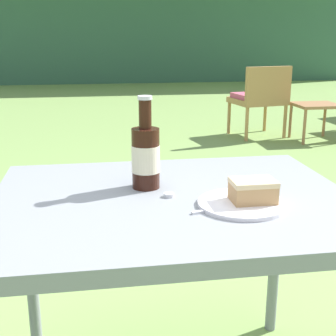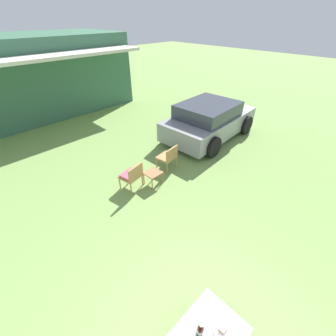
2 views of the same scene
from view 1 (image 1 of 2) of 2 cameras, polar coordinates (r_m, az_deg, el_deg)
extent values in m
cube|color=#38664C|center=(12.99, -1.90, 18.46)|extent=(9.46, 4.07, 3.29)
cylinder|color=#B2844C|center=(5.57, 11.74, 6.27)|extent=(0.04, 0.04, 0.36)
cylinder|color=#B2844C|center=(5.35, 7.44, 6.06)|extent=(0.04, 0.04, 0.36)
cylinder|color=#B2844C|center=(5.23, 14.06, 5.50)|extent=(0.04, 0.04, 0.36)
cylinder|color=#B2844C|center=(4.99, 9.58, 5.27)|extent=(0.04, 0.04, 0.36)
cube|color=#B2844C|center=(5.25, 10.84, 8.05)|extent=(0.60, 0.56, 0.06)
cube|color=#B2844C|center=(5.05, 12.16, 10.02)|extent=(0.52, 0.15, 0.35)
cube|color=#CC5670|center=(5.24, 10.87, 8.64)|extent=(0.53, 0.48, 0.05)
cube|color=#996B42|center=(5.17, 17.64, 7.32)|extent=(0.44, 0.40, 0.03)
cylinder|color=#996B42|center=(4.96, 16.30, 4.79)|extent=(0.03, 0.03, 0.36)
cylinder|color=#996B42|center=(5.28, 14.69, 5.55)|extent=(0.03, 0.03, 0.36)
cylinder|color=#996B42|center=(5.45, 18.53, 5.56)|extent=(0.03, 0.03, 0.36)
cube|color=gray|center=(1.24, 0.72, -4.36)|extent=(0.95, 0.75, 0.04)
cylinder|color=gray|center=(1.69, -16.39, -11.93)|extent=(0.04, 0.04, 0.64)
cylinder|color=gray|center=(1.79, 12.93, -10.04)|extent=(0.04, 0.04, 0.64)
cylinder|color=white|center=(1.19, 8.97, -4.31)|extent=(0.22, 0.22, 0.01)
cube|color=tan|center=(1.19, 10.30, -3.01)|extent=(0.11, 0.08, 0.04)
cube|color=#DBBC89|center=(1.18, 10.37, -1.73)|extent=(0.11, 0.08, 0.01)
cylinder|color=black|center=(1.29, -2.74, 1.17)|extent=(0.08, 0.08, 0.17)
cylinder|color=black|center=(1.26, -2.81, 6.57)|extent=(0.03, 0.03, 0.08)
cylinder|color=silver|center=(1.26, -2.84, 8.57)|extent=(0.04, 0.04, 0.01)
cylinder|color=beige|center=(1.29, -2.74, 1.17)|extent=(0.08, 0.08, 0.08)
cube|color=silver|center=(1.16, 6.86, -4.87)|extent=(0.17, 0.05, 0.01)
cylinder|color=silver|center=(1.23, 0.11, -3.32)|extent=(0.03, 0.03, 0.01)
camera|label=2|loc=(3.17, -104.91, 69.94)|focal=24.00mm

